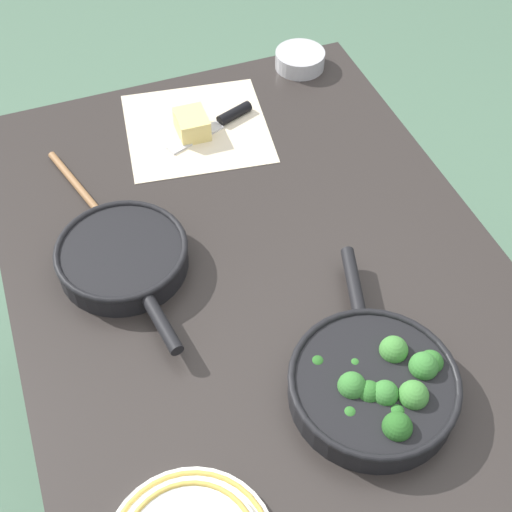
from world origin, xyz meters
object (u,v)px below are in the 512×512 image
Objects in this scene: wooden_spoon at (103,217)px; prep_bowl_steel at (300,60)px; skillet_eggs at (123,257)px; grater_knife at (222,121)px; skillet_broccoli at (375,384)px; cheese_block at (191,125)px.

prep_bowl_steel reaches higher than wooden_spoon.
skillet_eggs is at bearing -49.56° from prep_bowl_steel.
grater_knife is at bearing -60.35° from prep_bowl_steel.
skillet_broccoli reaches higher than wooden_spoon.
skillet_eggs reaches higher than cheese_block.
skillet_broccoli reaches higher than skillet_eggs.
skillet_broccoli is 0.90m from prep_bowl_steel.
skillet_broccoli is 0.73m from grater_knife.
cheese_block is at bearing -65.36° from prep_bowl_steel.
cheese_block reaches higher than wooden_spoon.
grater_knife is at bearing 128.79° from skillet_eggs.
prep_bowl_steel is (-0.87, 0.24, -0.01)m from skillet_broccoli.
prep_bowl_steel is at bearing -170.87° from grater_knife.
prep_bowl_steel is (-0.15, 0.32, -0.00)m from cheese_block.
grater_knife is (-0.33, 0.30, -0.02)m from skillet_eggs.
skillet_broccoli is 1.12× the size of skillet_eggs.
wooden_spoon is at bearing 175.99° from skillet_eggs.
prep_bowl_steel is at bearing 105.13° from wooden_spoon.
wooden_spoon is 0.31m from cheese_block.
prep_bowl_steel is (-0.34, 0.56, 0.01)m from wooden_spoon.
cheese_block is (-0.72, -0.08, -0.01)m from skillet_broccoli.
skillet_eggs is 0.72m from prep_bowl_steel.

